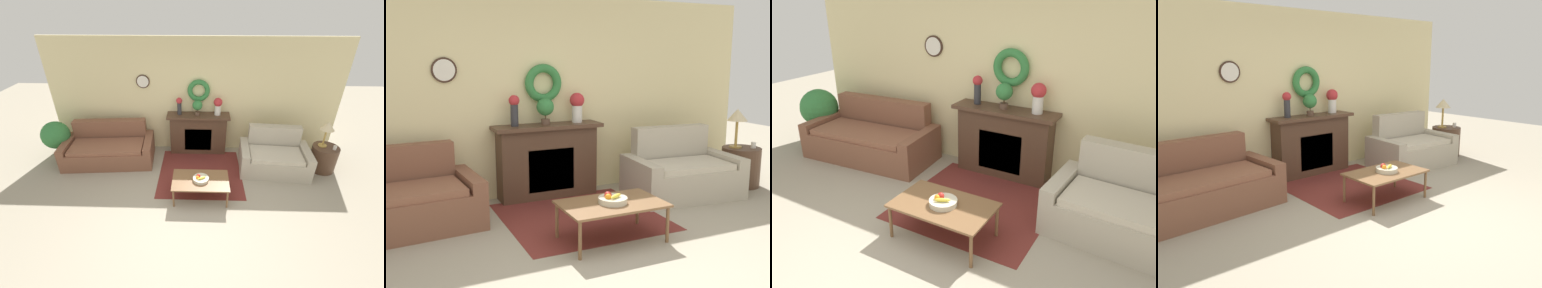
% 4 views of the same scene
% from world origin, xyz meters
% --- Properties ---
extents(ground_plane, '(16.00, 16.00, 0.00)m').
position_xyz_m(ground_plane, '(0.00, 0.00, 0.00)').
color(ground_plane, '#9E937F').
extents(floor_rug, '(1.80, 1.76, 0.01)m').
position_xyz_m(floor_rug, '(0.17, 1.61, 0.00)').
color(floor_rug, maroon).
rests_on(floor_rug, ground_plane).
extents(wall_back, '(6.80, 0.18, 2.70)m').
position_xyz_m(wall_back, '(0.00, 2.75, 1.36)').
color(wall_back, beige).
rests_on(wall_back, ground_plane).
extents(fireplace, '(1.48, 0.41, 1.00)m').
position_xyz_m(fireplace, '(0.10, 2.55, 0.51)').
color(fireplace, '#4C3323').
rests_on(fireplace, ground_plane).
extents(loveseat_right, '(1.55, 1.03, 0.92)m').
position_xyz_m(loveseat_right, '(1.80, 1.84, 0.31)').
color(loveseat_right, '#B2A893').
rests_on(loveseat_right, ground_plane).
extents(coffee_table, '(1.07, 0.66, 0.41)m').
position_xyz_m(coffee_table, '(0.17, 0.84, 0.38)').
color(coffee_table, brown).
rests_on(coffee_table, ground_plane).
extents(fruit_bowl, '(0.30, 0.30, 0.12)m').
position_xyz_m(fruit_bowl, '(0.17, 0.83, 0.45)').
color(fruit_bowl, beige).
rests_on(fruit_bowl, coffee_table).
extents(side_table_by_loveseat, '(0.56, 0.56, 0.57)m').
position_xyz_m(side_table_by_loveseat, '(2.90, 1.86, 0.29)').
color(side_table_by_loveseat, '#4C3323').
rests_on(side_table_by_loveseat, ground_plane).
extents(table_lamp, '(0.29, 0.29, 0.57)m').
position_xyz_m(table_lamp, '(2.83, 1.91, 1.03)').
color(table_lamp, '#B28E42').
rests_on(table_lamp, side_table_by_loveseat).
extents(mug, '(0.07, 0.07, 0.09)m').
position_xyz_m(mug, '(3.03, 1.76, 0.62)').
color(mug, silver).
rests_on(mug, side_table_by_loveseat).
extents(vase_on_mantel_left, '(0.14, 0.14, 0.41)m').
position_xyz_m(vase_on_mantel_left, '(-0.34, 2.55, 1.24)').
color(vase_on_mantel_left, '#2D2D33').
rests_on(vase_on_mantel_left, fireplace).
extents(vase_on_mantel_right, '(0.20, 0.20, 0.41)m').
position_xyz_m(vase_on_mantel_right, '(0.55, 2.55, 1.24)').
color(vase_on_mantel_right, silver).
rests_on(vase_on_mantel_right, fireplace).
extents(potted_plant_on_mantel, '(0.23, 0.23, 0.35)m').
position_xyz_m(potted_plant_on_mantel, '(0.08, 2.53, 1.22)').
color(potted_plant_on_mantel, brown).
rests_on(potted_plant_on_mantel, fireplace).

